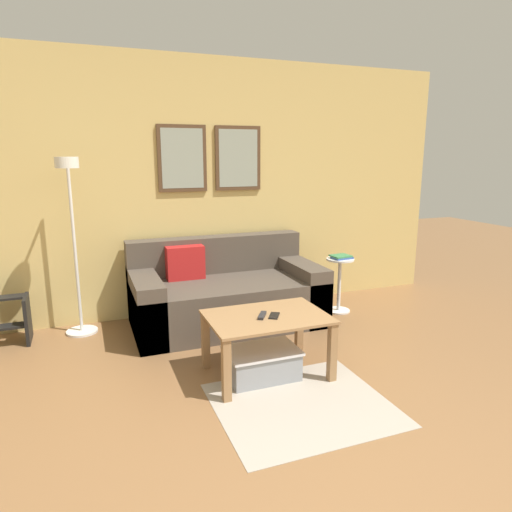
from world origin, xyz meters
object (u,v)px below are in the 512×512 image
at_px(side_table, 339,280).
at_px(couch, 225,295).
at_px(book_stack, 341,257).
at_px(coffee_table, 267,327).
at_px(cell_phone, 274,316).
at_px(floor_lamp, 73,228).
at_px(remote_control, 262,315).
at_px(step_stool, 1,320).
at_px(storage_bin, 262,363).

bearing_deg(side_table, couch, 175.16).
relative_size(couch, book_stack, 8.16).
xyz_separation_m(coffee_table, cell_phone, (0.04, -0.03, 0.09)).
distance_m(couch, floor_lamp, 1.51).
relative_size(side_table, remote_control, 3.80).
distance_m(remote_control, cell_phone, 0.09).
bearing_deg(couch, side_table, -4.84).
height_order(cell_phone, step_stool, cell_phone).
relative_size(couch, coffee_table, 2.04).
bearing_deg(coffee_table, couch, 88.52).
xyz_separation_m(coffee_table, side_table, (1.24, 1.03, -0.04)).
distance_m(couch, step_stool, 1.97).
distance_m(storage_bin, remote_control, 0.36).
relative_size(coffee_table, cell_phone, 6.25).
bearing_deg(remote_control, coffee_table, 46.14).
xyz_separation_m(book_stack, cell_phone, (-1.20, -1.06, -0.12)).
height_order(floor_lamp, remote_control, floor_lamp).
bearing_deg(couch, coffee_table, -91.48).
bearing_deg(storage_bin, coffee_table, 36.06).
relative_size(coffee_table, remote_control, 5.83).
xyz_separation_m(couch, remote_control, (-0.07, -1.14, 0.18)).
distance_m(floor_lamp, cell_phone, 1.93).
distance_m(storage_bin, book_stack, 1.75).
height_order(couch, book_stack, couch).
distance_m(couch, cell_phone, 1.18).
bearing_deg(step_stool, book_stack, -5.44).
relative_size(couch, cell_phone, 12.72).
distance_m(storage_bin, cell_phone, 0.37).
relative_size(couch, side_table, 3.13).
height_order(side_table, cell_phone, side_table).
height_order(coffee_table, floor_lamp, floor_lamp).
distance_m(side_table, cell_phone, 1.60).
height_order(book_stack, step_stool, book_stack).
height_order(storage_bin, book_stack, book_stack).
height_order(couch, side_table, couch).
xyz_separation_m(floor_lamp, cell_phone, (1.34, -1.28, -0.54)).
relative_size(book_stack, cell_phone, 1.56).
distance_m(cell_phone, step_stool, 2.41).
bearing_deg(side_table, cell_phone, -138.39).
bearing_deg(side_table, book_stack, -28.72).
xyz_separation_m(couch, book_stack, (1.22, -0.11, 0.30)).
bearing_deg(coffee_table, step_stool, 145.51).
xyz_separation_m(storage_bin, book_stack, (1.30, 1.07, 0.47)).
xyz_separation_m(storage_bin, cell_phone, (0.10, 0.01, 0.35)).
bearing_deg(couch, storage_bin, -94.25).
bearing_deg(cell_phone, side_table, 73.22).
xyz_separation_m(coffee_table, storage_bin, (-0.06, -0.04, -0.26)).
bearing_deg(step_stool, couch, -5.70).
height_order(couch, cell_phone, couch).
bearing_deg(remote_control, book_stack, 70.53).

